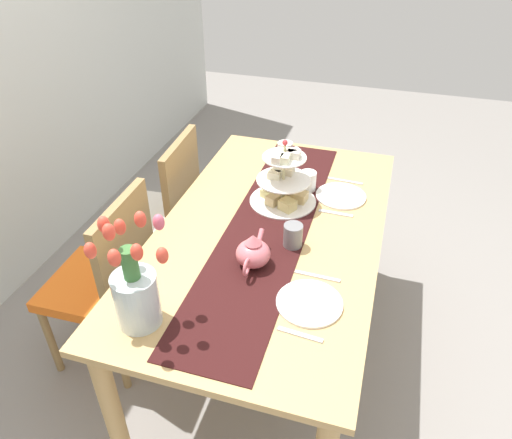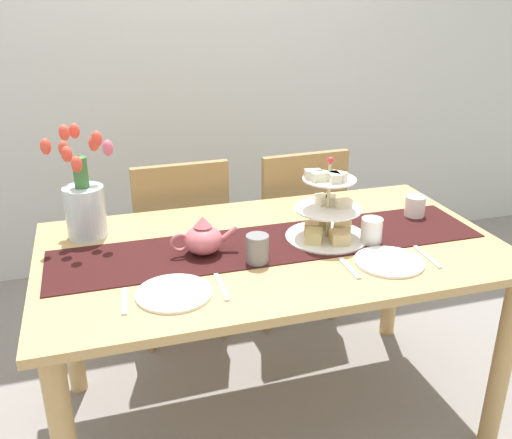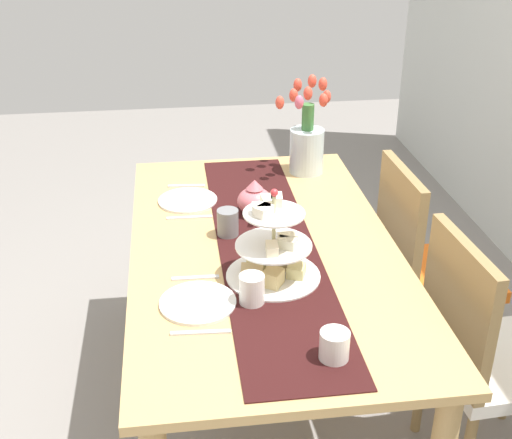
# 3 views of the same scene
# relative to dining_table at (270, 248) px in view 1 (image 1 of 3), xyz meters

# --- Properties ---
(ground_plane) EXTENTS (8.00, 8.00, 0.00)m
(ground_plane) POSITION_rel_dining_table_xyz_m (0.00, 0.00, -0.65)
(ground_plane) COLOR gray
(dining_table) EXTENTS (1.62, 0.91, 0.75)m
(dining_table) POSITION_rel_dining_table_xyz_m (0.00, 0.00, 0.00)
(dining_table) COLOR tan
(dining_table) RESTS_ON ground_plane
(chair_left) EXTENTS (0.43, 0.43, 0.91)m
(chair_left) POSITION_rel_dining_table_xyz_m (-0.23, 0.68, -0.14)
(chair_left) COLOR olive
(chair_left) RESTS_ON ground_plane
(chair_right) EXTENTS (0.44, 0.44, 0.91)m
(chair_right) POSITION_rel_dining_table_xyz_m (0.34, 0.68, -0.14)
(chair_right) COLOR olive
(chair_right) RESTS_ON ground_plane
(table_runner) EXTENTS (1.54, 0.33, 0.00)m
(table_runner) POSITION_rel_dining_table_xyz_m (0.00, 0.01, 0.11)
(table_runner) COLOR black
(table_runner) RESTS_ON dining_table
(tiered_cake_stand) EXTENTS (0.30, 0.30, 0.30)m
(tiered_cake_stand) POSITION_rel_dining_table_xyz_m (0.21, -0.00, 0.20)
(tiered_cake_stand) COLOR beige
(tiered_cake_stand) RESTS_ON table_runner
(teapot) EXTENTS (0.24, 0.13, 0.14)m
(teapot) POSITION_rel_dining_table_xyz_m (-0.25, 0.00, 0.17)
(teapot) COLOR #D66B75
(teapot) RESTS_ON table_runner
(tulip_vase) EXTENTS (0.24, 0.24, 0.41)m
(tulip_vase) POSITION_rel_dining_table_xyz_m (-0.62, 0.27, 0.24)
(tulip_vase) COLOR silver
(tulip_vase) RESTS_ON dining_table
(cream_jug) EXTENTS (0.08, 0.08, 0.08)m
(cream_jug) POSITION_rel_dining_table_xyz_m (0.63, 0.10, 0.15)
(cream_jug) COLOR white
(cream_jug) RESTS_ON dining_table
(dinner_plate_left) EXTENTS (0.23, 0.23, 0.01)m
(dinner_plate_left) POSITION_rel_dining_table_xyz_m (-0.39, -0.25, 0.11)
(dinner_plate_left) COLOR white
(dinner_plate_left) RESTS_ON dining_table
(fork_left) EXTENTS (0.03, 0.15, 0.01)m
(fork_left) POSITION_rel_dining_table_xyz_m (-0.53, -0.25, 0.11)
(fork_left) COLOR silver
(fork_left) RESTS_ON dining_table
(knife_left) EXTENTS (0.02, 0.17, 0.01)m
(knife_left) POSITION_rel_dining_table_xyz_m (-0.24, -0.25, 0.11)
(knife_left) COLOR silver
(knife_left) RESTS_ON dining_table
(dinner_plate_right) EXTENTS (0.23, 0.23, 0.01)m
(dinner_plate_right) POSITION_rel_dining_table_xyz_m (0.33, -0.25, 0.11)
(dinner_plate_right) COLOR white
(dinner_plate_right) RESTS_ON dining_table
(fork_right) EXTENTS (0.02, 0.15, 0.01)m
(fork_right) POSITION_rel_dining_table_xyz_m (0.18, -0.25, 0.11)
(fork_right) COLOR silver
(fork_right) RESTS_ON dining_table
(knife_right) EXTENTS (0.02, 0.17, 0.01)m
(knife_right) POSITION_rel_dining_table_xyz_m (0.47, -0.25, 0.11)
(knife_right) COLOR silver
(knife_right) RESTS_ON dining_table
(mug_grey) EXTENTS (0.08, 0.08, 0.09)m
(mug_grey) POSITION_rel_dining_table_xyz_m (-0.09, -0.12, 0.16)
(mug_grey) COLOR slate
(mug_grey) RESTS_ON table_runner
(mug_white_text) EXTENTS (0.08, 0.08, 0.09)m
(mug_white_text) POSITION_rel_dining_table_xyz_m (0.34, -0.09, 0.15)
(mug_white_text) COLOR white
(mug_white_text) RESTS_ON dining_table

